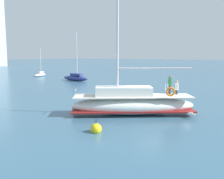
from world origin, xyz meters
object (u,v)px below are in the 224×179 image
object	(u,v)px
mooring_buoy	(96,129)
moored_sloop_near	(40,74)
main_sailboat	(132,103)
moored_cutter_left	(76,77)
seagull	(190,113)

from	to	relation	value
mooring_buoy	moored_sloop_near	bearing A→B (deg)	55.96
main_sailboat	moored_sloop_near	world-z (taller)	main_sailboat
moored_cutter_left	seagull	bearing A→B (deg)	-119.34
main_sailboat	seagull	distance (m)	4.43
seagull	moored_cutter_left	bearing A→B (deg)	60.66
moored_cutter_left	seagull	distance (m)	29.35
main_sailboat	mooring_buoy	distance (m)	5.34
moored_sloop_near	moored_cutter_left	world-z (taller)	moored_cutter_left
moored_sloop_near	mooring_buoy	xyz separation A→B (m)	(-23.38, -34.60, -0.26)
moored_sloop_near	mooring_buoy	world-z (taller)	moored_sloop_near
moored_sloop_near	seagull	size ratio (longest dim) A/B	6.48
moored_cutter_left	seagull	xyz separation A→B (m)	(-14.38, -25.58, -0.25)
main_sailboat	moored_sloop_near	size ratio (longest dim) A/B	2.01
main_sailboat	mooring_buoy	xyz separation A→B (m)	(-5.25, -0.72, -0.70)
main_sailboat	seagull	world-z (taller)	main_sailboat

